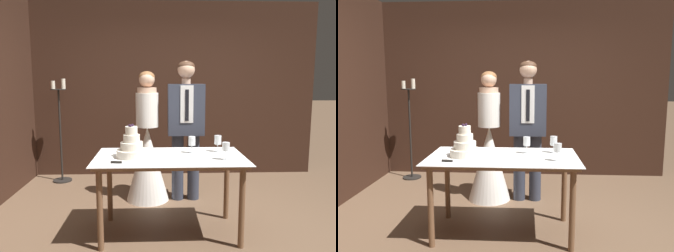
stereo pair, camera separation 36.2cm
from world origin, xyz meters
The scene contains 11 objects.
ground_plane centered at (0.00, 0.00, 0.00)m, with size 40.00×40.00×0.00m, color brown.
wall_back centered at (0.00, 2.16, 1.36)m, with size 4.56×0.12×2.72m, color #382116.
cake_table centered at (-0.12, 0.02, 0.70)m, with size 1.46×0.82×0.79m.
tiered_cake centered at (-0.49, -0.01, 0.89)m, with size 0.29×0.29×0.32m.
cake_knife centered at (-0.52, -0.24, 0.80)m, with size 0.46×0.08×0.02m.
wine_glass_near centered at (0.39, -0.14, 0.91)m, with size 0.07×0.07×0.17m.
wine_glass_middle centered at (0.11, 0.15, 0.90)m, with size 0.07×0.07×0.17m.
wine_glass_far centered at (0.38, 0.20, 0.90)m, with size 0.07×0.07×0.17m.
bride centered at (-0.36, 0.96, 0.59)m, with size 0.54×0.54×1.63m.
groom centered at (0.12, 0.96, 1.00)m, with size 0.45×0.25×1.75m.
candle_stand centered at (-1.67, 1.77, 0.71)m, with size 0.28×0.28×1.54m.
Camera 2 is at (0.10, -3.09, 1.54)m, focal length 35.00 mm.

